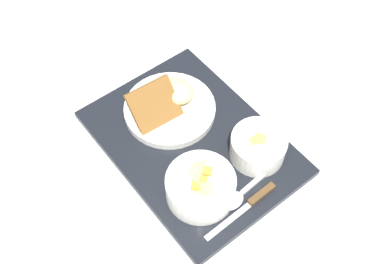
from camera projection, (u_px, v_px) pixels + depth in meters
name	position (u px, v px, depth m)	size (l,w,h in m)	color
ground_plane	(192.00, 145.00, 1.00)	(4.00, 4.00, 0.00)	silver
serving_tray	(192.00, 142.00, 1.00)	(0.43, 0.32, 0.02)	black
bowl_salad	(201.00, 186.00, 0.89)	(0.13, 0.13, 0.06)	silver
bowl_soup	(258.00, 146.00, 0.95)	(0.11, 0.11, 0.06)	silver
plate_main	(170.00, 105.00, 1.02)	(0.20, 0.20, 0.09)	silver
knife	(253.00, 201.00, 0.91)	(0.01, 0.17, 0.01)	silver
spoon	(242.00, 193.00, 0.91)	(0.04, 0.15, 0.01)	silver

